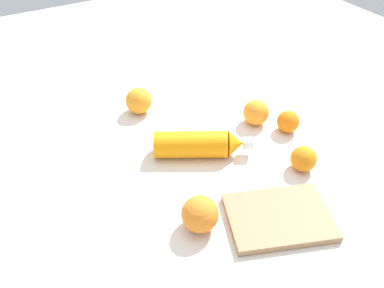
{
  "coord_description": "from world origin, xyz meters",
  "views": [
    {
      "loc": [
        -0.38,
        -0.7,
        0.67
      ],
      "look_at": [
        0.0,
        -0.03,
        0.03
      ],
      "focal_mm": 36.79,
      "sensor_mm": 36.0,
      "label": 1
    }
  ],
  "objects_px": {
    "orange_0": "(288,122)",
    "cutting_board": "(279,217)",
    "orange_1": "(255,112)",
    "orange_4": "(139,101)",
    "water_bottle": "(201,144)",
    "orange_2": "(304,159)",
    "orange_3": "(200,214)"
  },
  "relations": [
    {
      "from": "orange_0",
      "to": "cutting_board",
      "type": "xyz_separation_m",
      "value": [
        -0.23,
        -0.24,
        -0.02
      ]
    },
    {
      "from": "orange_1",
      "to": "orange_4",
      "type": "relative_size",
      "value": 0.95
    },
    {
      "from": "water_bottle",
      "to": "orange_2",
      "type": "distance_m",
      "value": 0.26
    },
    {
      "from": "orange_0",
      "to": "orange_3",
      "type": "distance_m",
      "value": 0.42
    },
    {
      "from": "orange_4",
      "to": "orange_0",
      "type": "bearing_deg",
      "value": -42.14
    },
    {
      "from": "orange_0",
      "to": "orange_2",
      "type": "distance_m",
      "value": 0.16
    },
    {
      "from": "cutting_board",
      "to": "water_bottle",
      "type": "bearing_deg",
      "value": 117.99
    },
    {
      "from": "water_bottle",
      "to": "cutting_board",
      "type": "xyz_separation_m",
      "value": [
        0.04,
        -0.27,
        -0.03
      ]
    },
    {
      "from": "orange_2",
      "to": "orange_4",
      "type": "xyz_separation_m",
      "value": [
        -0.25,
        0.43,
        0.01
      ]
    },
    {
      "from": "cutting_board",
      "to": "orange_2",
      "type": "bearing_deg",
      "value": 53.4
    },
    {
      "from": "orange_2",
      "to": "orange_3",
      "type": "distance_m",
      "value": 0.31
    },
    {
      "from": "orange_0",
      "to": "orange_3",
      "type": "xyz_separation_m",
      "value": [
        -0.38,
        -0.17,
        0.01
      ]
    },
    {
      "from": "orange_3",
      "to": "cutting_board",
      "type": "distance_m",
      "value": 0.17
    },
    {
      "from": "orange_0",
      "to": "orange_1",
      "type": "distance_m",
      "value": 0.09
    },
    {
      "from": "orange_0",
      "to": "orange_1",
      "type": "height_order",
      "value": "orange_1"
    },
    {
      "from": "orange_3",
      "to": "cutting_board",
      "type": "bearing_deg",
      "value": -23.83
    },
    {
      "from": "water_bottle",
      "to": "orange_0",
      "type": "distance_m",
      "value": 0.26
    },
    {
      "from": "orange_2",
      "to": "orange_3",
      "type": "height_order",
      "value": "orange_3"
    },
    {
      "from": "orange_4",
      "to": "orange_1",
      "type": "bearing_deg",
      "value": -38.9
    },
    {
      "from": "cutting_board",
      "to": "orange_3",
      "type": "bearing_deg",
      "value": 176.8
    },
    {
      "from": "orange_3",
      "to": "cutting_board",
      "type": "height_order",
      "value": "orange_3"
    },
    {
      "from": "water_bottle",
      "to": "orange_2",
      "type": "xyz_separation_m",
      "value": [
        0.19,
        -0.17,
        -0.0
      ]
    },
    {
      "from": "orange_0",
      "to": "orange_3",
      "type": "bearing_deg",
      "value": -156.06
    },
    {
      "from": "orange_4",
      "to": "orange_3",
      "type": "bearing_deg",
      "value": -97.85
    },
    {
      "from": "orange_0",
      "to": "orange_4",
      "type": "relative_size",
      "value": 0.81
    },
    {
      "from": "orange_2",
      "to": "orange_3",
      "type": "xyz_separation_m",
      "value": [
        -0.31,
        -0.03,
        0.01
      ]
    },
    {
      "from": "orange_1",
      "to": "orange_4",
      "type": "xyz_separation_m",
      "value": [
        -0.26,
        0.21,
        0.0
      ]
    },
    {
      "from": "orange_4",
      "to": "water_bottle",
      "type": "bearing_deg",
      "value": -77.06
    },
    {
      "from": "orange_1",
      "to": "water_bottle",
      "type": "bearing_deg",
      "value": -168.18
    },
    {
      "from": "orange_2",
      "to": "orange_4",
      "type": "height_order",
      "value": "orange_4"
    },
    {
      "from": "orange_1",
      "to": "orange_2",
      "type": "bearing_deg",
      "value": -93.91
    },
    {
      "from": "water_bottle",
      "to": "orange_0",
      "type": "relative_size",
      "value": 3.89
    }
  ]
}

